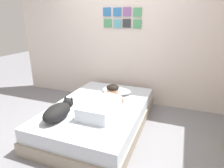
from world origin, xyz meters
The scene contains 8 objects.
ground_plane centered at (0.00, 0.00, 0.00)m, with size 13.36×13.36×0.00m, color gray.
back_wall centered at (0.00, 1.41, 1.25)m, with size 4.68×0.12×2.50m.
bed centered at (0.02, 0.22, 0.18)m, with size 1.35×2.06×0.37m.
pillow centered at (0.11, 0.75, 0.43)m, with size 0.52×0.32×0.11m, color silver.
person_lying centered at (0.16, 0.09, 0.48)m, with size 0.43×0.92×0.27m.
dog centered at (-0.30, -0.35, 0.48)m, with size 0.26×0.57×0.21m.
coffee_cup centered at (0.21, 0.74, 0.41)m, with size 0.13×0.09×0.07m.
cell_phone centered at (0.27, 0.22, 0.38)m, with size 0.07×0.14×0.01m, color black.
Camera 1 is at (1.17, -2.23, 1.62)m, focal length 30.71 mm.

